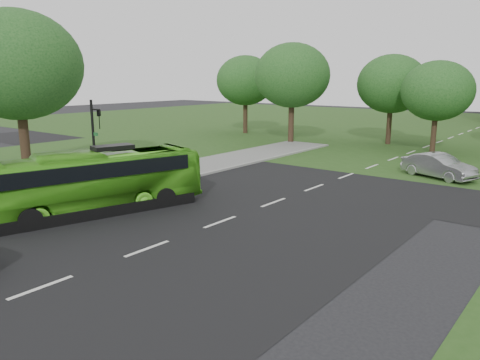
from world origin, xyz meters
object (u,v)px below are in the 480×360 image
at_px(tree_park_f, 245,81).
at_px(bus, 93,182).
at_px(tree_park_a, 292,75).
at_px(tree_side_near, 17,65).
at_px(traffic_light, 95,139).
at_px(tree_park_c, 437,91).
at_px(sedan, 439,166).
at_px(tree_park_b, 392,84).

xyz_separation_m(tree_park_f, bus, (13.43, -28.71, -4.26)).
xyz_separation_m(tree_park_a, tree_side_near, (-4.10, -23.18, 0.51)).
relative_size(bus, traffic_light, 2.05).
bearing_deg(traffic_light, bus, -60.24).
xyz_separation_m(tree_park_c, tree_side_near, (-16.35, -24.92, 1.71)).
distance_m(tree_park_f, traffic_light, 28.52).
xyz_separation_m(tree_park_a, sedan, (15.32, -7.65, -5.42)).
xyz_separation_m(tree_park_a, tree_park_f, (-8.21, 3.74, -0.50)).
relative_size(tree_park_b, sedan, 1.79).
relative_size(tree_park_c, bus, 0.73).
bearing_deg(tree_park_f, tree_park_c, -5.59).
height_order(tree_park_a, tree_park_b, tree_park_a).
height_order(tree_park_a, tree_park_f, tree_park_a).
bearing_deg(tree_park_f, traffic_light, -68.43).
relative_size(tree_park_c, tree_side_near, 0.74).
distance_m(tree_park_a, traffic_light, 23.00).
relative_size(tree_park_f, traffic_light, 1.71).
bearing_deg(traffic_light, sedan, 26.36).
bearing_deg(tree_park_c, tree_park_f, 174.41).
bearing_deg(tree_park_a, traffic_light, -84.38).
height_order(tree_park_c, traffic_light, tree_park_c).
bearing_deg(tree_park_f, sedan, -25.84).
height_order(tree_park_a, bus, tree_park_a).
xyz_separation_m(tree_park_a, tree_park_b, (7.40, 4.91, -0.74)).
distance_m(tree_park_c, sedan, 10.75).
bearing_deg(tree_side_near, sedan, 38.64).
height_order(bus, sedan, bus).
bearing_deg(tree_park_b, tree_park_f, -175.74).
bearing_deg(tree_park_c, tree_side_near, -123.26).
bearing_deg(tree_park_a, tree_side_near, -100.03).
bearing_deg(tree_park_f, tree_park_a, -24.52).
bearing_deg(tree_park_f, bus, -64.93).
xyz_separation_m(tree_park_c, sedan, (3.07, -9.39, -4.22)).
xyz_separation_m(bus, sedan, (10.10, 17.32, -0.65)).
bearing_deg(sedan, bus, 170.64).
height_order(tree_park_b, tree_park_c, tree_park_b).
bearing_deg(sedan, tree_park_b, 53.13).
distance_m(sedan, traffic_light, 20.02).
bearing_deg(tree_park_b, traffic_light, -100.63).
bearing_deg(sedan, tree_park_a, 84.35).
relative_size(tree_park_b, traffic_light, 1.65).
bearing_deg(tree_park_a, tree_park_b, 33.55).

